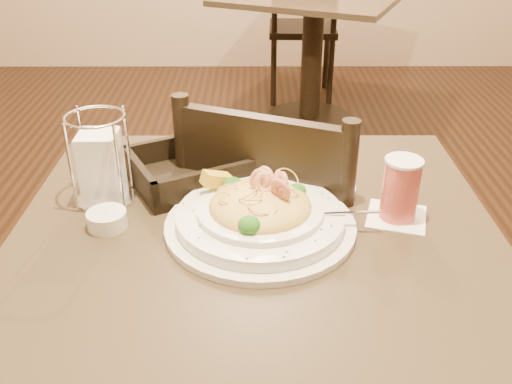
{
  "coord_description": "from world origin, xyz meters",
  "views": [
    {
      "loc": [
        -0.0,
        -0.86,
        1.33
      ],
      "look_at": [
        0.0,
        0.02,
        0.83
      ],
      "focal_mm": 40.0,
      "sensor_mm": 36.0,
      "label": 1
    }
  ],
  "objects_px": {
    "bread_basket": "(193,171)",
    "butter_ramekin": "(107,220)",
    "pasta_bowl": "(260,213)",
    "napkin_caddy": "(102,165)",
    "side_plate": "(316,187)",
    "background_table": "(313,36)",
    "dining_chair_near": "(280,253)",
    "dining_chair_far": "(303,23)",
    "drink_glass": "(400,190)",
    "main_table": "(256,334)"
  },
  "relations": [
    {
      "from": "pasta_bowl",
      "to": "side_plate",
      "type": "bearing_deg",
      "value": 51.75
    },
    {
      "from": "pasta_bowl",
      "to": "bread_basket",
      "type": "height_order",
      "value": "pasta_bowl"
    },
    {
      "from": "dining_chair_near",
      "to": "background_table",
      "type": "bearing_deg",
      "value": -74.85
    },
    {
      "from": "butter_ramekin",
      "to": "pasta_bowl",
      "type": "bearing_deg",
      "value": -1.03
    },
    {
      "from": "butter_ramekin",
      "to": "napkin_caddy",
      "type": "bearing_deg",
      "value": 104.17
    },
    {
      "from": "main_table",
      "to": "napkin_caddy",
      "type": "bearing_deg",
      "value": 156.56
    },
    {
      "from": "bread_basket",
      "to": "napkin_caddy",
      "type": "xyz_separation_m",
      "value": [
        -0.17,
        -0.08,
        0.06
      ]
    },
    {
      "from": "main_table",
      "to": "drink_glass",
      "type": "xyz_separation_m",
      "value": [
        0.27,
        0.06,
        0.3
      ]
    },
    {
      "from": "bread_basket",
      "to": "butter_ramekin",
      "type": "relative_size",
      "value": 4.2
    },
    {
      "from": "dining_chair_near",
      "to": "drink_glass",
      "type": "relative_size",
      "value": 6.92
    },
    {
      "from": "drink_glass",
      "to": "bread_basket",
      "type": "distance_m",
      "value": 0.43
    },
    {
      "from": "background_table",
      "to": "drink_glass",
      "type": "relative_size",
      "value": 8.86
    },
    {
      "from": "background_table",
      "to": "dining_chair_far",
      "type": "xyz_separation_m",
      "value": [
        -0.03,
        0.39,
        -0.02
      ]
    },
    {
      "from": "dining_chair_near",
      "to": "napkin_caddy",
      "type": "xyz_separation_m",
      "value": [
        -0.36,
        -0.17,
        0.33
      ]
    },
    {
      "from": "main_table",
      "to": "bread_basket",
      "type": "bearing_deg",
      "value": 122.05
    },
    {
      "from": "napkin_caddy",
      "to": "side_plate",
      "type": "xyz_separation_m",
      "value": [
        0.43,
        0.04,
        -0.07
      ]
    },
    {
      "from": "dining_chair_far",
      "to": "drink_glass",
      "type": "height_order",
      "value": "dining_chair_far"
    },
    {
      "from": "side_plate",
      "to": "butter_ramekin",
      "type": "xyz_separation_m",
      "value": [
        -0.4,
        -0.14,
        0.01
      ]
    },
    {
      "from": "napkin_caddy",
      "to": "dining_chair_far",
      "type": "bearing_deg",
      "value": 77.2
    },
    {
      "from": "dining_chair_far",
      "to": "pasta_bowl",
      "type": "xyz_separation_m",
      "value": [
        -0.29,
        -2.75,
        0.29
      ]
    },
    {
      "from": "main_table",
      "to": "background_table",
      "type": "bearing_deg",
      "value": 82.18
    },
    {
      "from": "dining_chair_far",
      "to": "drink_glass",
      "type": "relative_size",
      "value": 6.92
    },
    {
      "from": "background_table",
      "to": "pasta_bowl",
      "type": "bearing_deg",
      "value": -97.73
    },
    {
      "from": "background_table",
      "to": "butter_ramekin",
      "type": "height_order",
      "value": "butter_ramekin"
    },
    {
      "from": "bread_basket",
      "to": "side_plate",
      "type": "bearing_deg",
      "value": -8.41
    },
    {
      "from": "background_table",
      "to": "drink_glass",
      "type": "xyz_separation_m",
      "value": [
        -0.06,
        -2.32,
        0.3
      ]
    },
    {
      "from": "bread_basket",
      "to": "main_table",
      "type": "bearing_deg",
      "value": -57.95
    },
    {
      "from": "drink_glass",
      "to": "dining_chair_near",
      "type": "bearing_deg",
      "value": 130.92
    },
    {
      "from": "butter_ramekin",
      "to": "dining_chair_far",
      "type": "bearing_deg",
      "value": 78.15
    },
    {
      "from": "dining_chair_far",
      "to": "bread_basket",
      "type": "bearing_deg",
      "value": 82.27
    },
    {
      "from": "main_table",
      "to": "dining_chair_far",
      "type": "xyz_separation_m",
      "value": [
        0.3,
        2.78,
        -0.02
      ]
    },
    {
      "from": "background_table",
      "to": "side_plate",
      "type": "distance_m",
      "value": 2.23
    },
    {
      "from": "pasta_bowl",
      "to": "bread_basket",
      "type": "relative_size",
      "value": 1.27
    },
    {
      "from": "main_table",
      "to": "drink_glass",
      "type": "bearing_deg",
      "value": 13.13
    },
    {
      "from": "dining_chair_near",
      "to": "side_plate",
      "type": "xyz_separation_m",
      "value": [
        0.07,
        -0.13,
        0.26
      ]
    },
    {
      "from": "napkin_caddy",
      "to": "side_plate",
      "type": "height_order",
      "value": "napkin_caddy"
    },
    {
      "from": "background_table",
      "to": "drink_glass",
      "type": "distance_m",
      "value": 2.34
    },
    {
      "from": "dining_chair_near",
      "to": "dining_chair_far",
      "type": "relative_size",
      "value": 1.0
    },
    {
      "from": "background_table",
      "to": "dining_chair_far",
      "type": "bearing_deg",
      "value": 93.86
    },
    {
      "from": "main_table",
      "to": "background_table",
      "type": "height_order",
      "value": "same"
    },
    {
      "from": "pasta_bowl",
      "to": "bread_basket",
      "type": "distance_m",
      "value": 0.23
    },
    {
      "from": "bread_basket",
      "to": "background_table",
      "type": "bearing_deg",
      "value": 78.03
    },
    {
      "from": "pasta_bowl",
      "to": "drink_glass",
      "type": "height_order",
      "value": "drink_glass"
    },
    {
      "from": "main_table",
      "to": "napkin_caddy",
      "type": "xyz_separation_m",
      "value": [
        -0.3,
        0.13,
        0.32
      ]
    },
    {
      "from": "bread_basket",
      "to": "drink_glass",
      "type": "bearing_deg",
      "value": -20.46
    },
    {
      "from": "side_plate",
      "to": "dining_chair_far",
      "type": "bearing_deg",
      "value": 86.13
    },
    {
      "from": "background_table",
      "to": "butter_ramekin",
      "type": "xyz_separation_m",
      "value": [
        -0.6,
        -2.36,
        0.25
      ]
    },
    {
      "from": "dining_chair_near",
      "to": "dining_chair_far",
      "type": "xyz_separation_m",
      "value": [
        0.24,
        2.47,
        0.0
      ]
    },
    {
      "from": "dining_chair_far",
      "to": "side_plate",
      "type": "distance_m",
      "value": 2.62
    },
    {
      "from": "dining_chair_near",
      "to": "bread_basket",
      "type": "xyz_separation_m",
      "value": [
        -0.19,
        -0.09,
        0.28
      ]
    }
  ]
}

